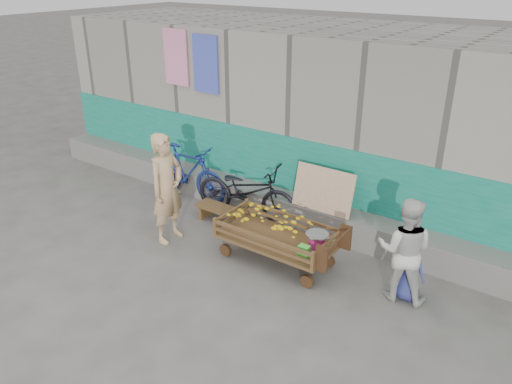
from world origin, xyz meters
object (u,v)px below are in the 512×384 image
Objects in this scene: bench at (225,213)px; child at (409,270)px; bicycle_dark at (246,191)px; bicycle_blue at (188,172)px; banana_cart at (275,229)px; woman at (404,250)px; vendor_man at (167,188)px.

child is (3.21, -0.24, 0.23)m from bench.
bicycle_dark is (-3.06, 0.65, 0.06)m from child.
bicycle_blue reaches higher than bench.
bicycle_blue is (-2.50, 0.89, -0.02)m from banana_cart.
child is at bearing -165.77° from woman.
banana_cart is at bearing -136.90° from bicycle_dark.
bicycle_blue is (-1.19, 0.40, 0.31)m from bench.
bicycle_blue is (-4.32, 0.69, -0.20)m from woman.
woman reaches higher than bicycle_blue.
bench is 1.19m from vendor_man.
child reaches higher than banana_cart.
banana_cart is at bearing -78.42° from vendor_man.
woman reaches higher than bench.
bench is at bearing 150.45° from bicycle_dark.
vendor_man is 1.22× the size of woman.
bicycle_blue is (-4.40, 0.65, 0.08)m from child.
woman reaches higher than bicycle_dark.
bicycle_blue reaches higher than child.
vendor_man reaches higher than woman.
child is at bearing -111.38° from bicycle_dark.
child is at bearing 7.24° from banana_cart.
bench is 0.64× the size of bicycle_blue.
vendor_man is (-1.70, -0.41, 0.34)m from banana_cart.
woman reaches higher than banana_cart.
bicycle_blue is at bearing -22.29° from woman.
child is 4.45m from bicycle_blue.
banana_cart is 1.08× the size of bicycle_blue.
bicycle_dark is 1.09× the size of bicycle_blue.
banana_cart is 1.84m from woman.
child is (0.08, 0.04, -0.28)m from woman.
child is (1.90, 0.24, -0.10)m from banana_cart.
bench is 0.59× the size of bicycle_dark.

